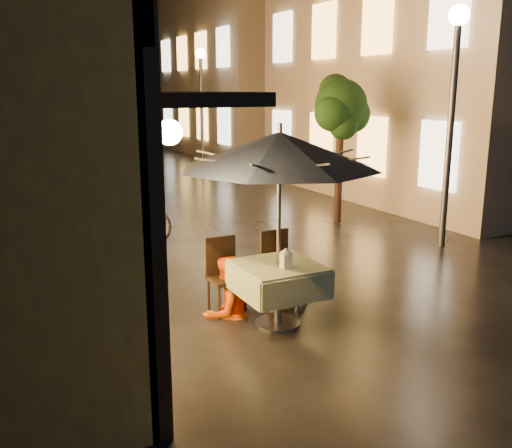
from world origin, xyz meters
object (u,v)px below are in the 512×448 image
streetlamp_near (454,84)px  person_orange (226,258)px  patio_umbrella (279,150)px  bicycle_0 (106,243)px  table_lantern (286,257)px  person_yellow (284,256)px  cafe_table (278,279)px

streetlamp_near → person_orange: streetlamp_near is taller
streetlamp_near → patio_umbrella: size_ratio=1.72×
person_orange → bicycle_0: person_orange is taller
table_lantern → bicycle_0: table_lantern is taller
streetlamp_near → bicycle_0: size_ratio=2.55×
bicycle_0 → table_lantern: bearing=-137.1°
person_orange → person_yellow: bearing=156.5°
cafe_table → bicycle_0: (-1.38, 3.21, -0.15)m
bicycle_0 → person_yellow: bearing=-126.1°
cafe_table → bicycle_0: 3.49m
streetlamp_near → person_yellow: size_ratio=3.06×
person_yellow → person_orange: bearing=0.0°
table_lantern → person_orange: 0.90m
cafe_table → person_orange: person_orange is taller
cafe_table → person_yellow: (0.37, 0.53, 0.10)m
streetlamp_near → person_orange: (-4.89, -1.22, -2.17)m
table_lantern → patio_umbrella: bearing=90.0°
streetlamp_near → person_orange: 5.49m
streetlamp_near → bicycle_0: 6.50m
cafe_table → person_orange: 0.75m
patio_umbrella → bicycle_0: 3.89m
person_orange → person_yellow: 0.80m
cafe_table → table_lantern: size_ratio=3.96×
person_yellow → cafe_table: bearing=59.4°
table_lantern → person_orange: size_ratio=0.17×
patio_umbrella → person_yellow: bearing=54.9°
streetlamp_near → person_yellow: streetlamp_near is taller
streetlamp_near → cafe_table: (-4.46, -1.82, -2.33)m
streetlamp_near → table_lantern: bearing=-155.9°
cafe_table → person_orange: bearing=125.9°
streetlamp_near → table_lantern: streetlamp_near is taller
cafe_table → patio_umbrella: (0.00, 0.00, 1.56)m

